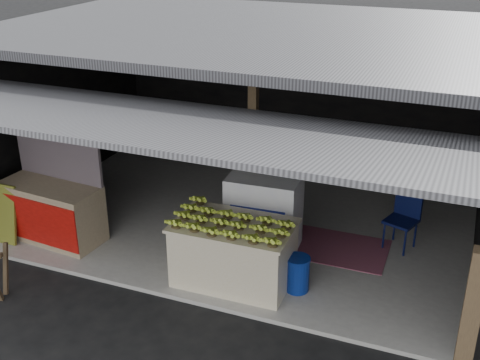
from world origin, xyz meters
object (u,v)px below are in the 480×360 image
at_px(banana_table, 234,253).
at_px(neighbor_stall, 52,209).
at_px(plastic_chair, 404,214).
at_px(white_crate, 264,213).
at_px(water_barrel, 297,275).

height_order(banana_table, neighbor_stall, neighbor_stall).
relative_size(banana_table, neighbor_stall, 0.98).
height_order(neighbor_stall, plastic_chair, neighbor_stall).
relative_size(white_crate, neighbor_stall, 0.71).
xyz_separation_m(neighbor_stall, plastic_chair, (4.82, 1.67, 0.03)).
distance_m(white_crate, plastic_chair, 2.01).
height_order(banana_table, white_crate, white_crate).
relative_size(neighbor_stall, water_barrel, 3.53).
relative_size(white_crate, plastic_chair, 1.28).
xyz_separation_m(white_crate, water_barrel, (0.77, -0.87, -0.33)).
distance_m(water_barrel, plastic_chair, 1.99).
relative_size(water_barrel, plastic_chair, 0.51).
bearing_deg(neighbor_stall, water_barrel, 5.18).
distance_m(neighbor_stall, water_barrel, 3.75).
bearing_deg(neighbor_stall, banana_table, 3.16).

